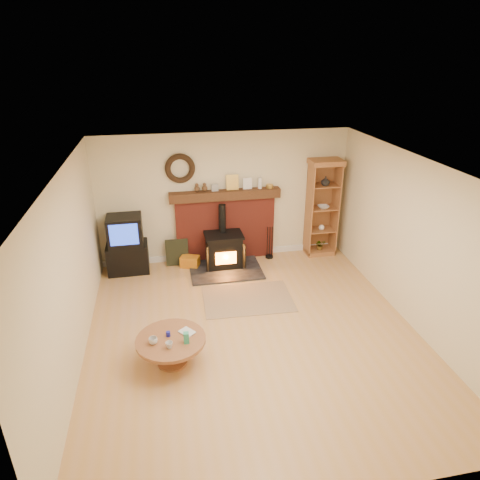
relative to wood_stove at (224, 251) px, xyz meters
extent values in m
plane|color=tan|center=(0.10, -2.27, -0.34)|extent=(5.50, 5.50, 0.00)
cube|color=beige|center=(0.10, 0.48, 0.96)|extent=(5.00, 0.02, 2.60)
cube|color=beige|center=(0.10, -5.02, 0.96)|extent=(5.00, 0.02, 2.60)
cube|color=beige|center=(-2.40, -2.27, 0.96)|extent=(0.02, 5.50, 2.60)
cube|color=beige|center=(2.60, -2.27, 0.96)|extent=(0.02, 5.50, 2.60)
cube|color=white|center=(0.10, -2.27, 2.26)|extent=(5.00, 5.50, 0.02)
cube|color=white|center=(0.10, 0.46, -0.28)|extent=(5.00, 0.04, 0.12)
torus|color=black|center=(-0.75, 0.42, 1.61)|extent=(0.57, 0.11, 0.57)
cube|color=maroon|center=(0.10, 0.40, 0.31)|extent=(2.00, 0.15, 1.30)
cube|color=#352010|center=(0.10, 0.37, 1.05)|extent=(2.20, 0.22, 0.18)
cube|color=#999999|center=(-0.10, 0.38, 1.21)|extent=(0.13, 0.05, 0.14)
cube|color=gold|center=(0.25, 0.40, 1.29)|extent=(0.24, 0.06, 0.30)
cube|color=white|center=(0.55, 0.40, 1.25)|extent=(0.18, 0.05, 0.22)
cylinder|color=white|center=(0.80, 0.38, 1.25)|extent=(0.08, 0.08, 0.22)
cylinder|color=gold|center=(1.00, 0.38, 1.18)|extent=(0.14, 0.14, 0.07)
cube|color=black|center=(0.00, -0.17, -0.32)|extent=(1.40, 1.00, 0.03)
cube|color=black|center=(0.00, 0.03, 0.01)|extent=(0.68, 0.48, 0.63)
cube|color=black|center=(0.00, 0.03, 0.34)|extent=(0.75, 0.53, 0.04)
cylinder|color=black|center=(0.00, 0.18, 0.64)|extent=(0.14, 0.14, 0.56)
cube|color=orange|center=(0.00, -0.22, -0.04)|extent=(0.41, 0.02, 0.25)
cube|color=black|center=(-0.31, -0.16, -0.02)|extent=(0.16, 0.22, 0.50)
cube|color=black|center=(0.31, -0.16, -0.02)|extent=(0.16, 0.22, 0.50)
cube|color=brown|center=(0.21, -1.29, -0.33)|extent=(1.58, 1.11, 0.01)
cube|color=black|center=(-1.87, 0.20, -0.05)|extent=(0.79, 0.55, 0.57)
cube|color=black|center=(-1.87, 0.20, 0.52)|extent=(0.65, 0.55, 0.57)
cube|color=blue|center=(-1.88, -0.08, 0.55)|extent=(0.52, 0.02, 0.41)
cube|color=#975E31|center=(2.10, 0.26, -0.29)|extent=(0.59, 0.43, 0.10)
cube|color=#975E31|center=(2.10, 0.46, 0.65)|extent=(0.59, 0.02, 1.88)
cube|color=#975E31|center=(1.81, 0.26, 0.65)|extent=(0.02, 0.43, 1.88)
cube|color=#975E31|center=(2.38, 0.26, 0.65)|extent=(0.02, 0.43, 1.88)
cube|color=#975E31|center=(2.10, 0.26, 1.64)|extent=(0.65, 0.47, 0.10)
cube|color=#975E31|center=(2.10, 0.26, 0.20)|extent=(0.55, 0.39, 0.02)
cube|color=#975E31|center=(2.10, 0.26, 0.68)|extent=(0.55, 0.39, 0.02)
cube|color=#975E31|center=(2.10, 0.26, 1.17)|extent=(0.55, 0.39, 0.02)
imported|color=white|center=(2.10, 0.21, 1.27)|extent=(0.18, 0.18, 0.18)
imported|color=white|center=(2.10, 0.21, 0.72)|extent=(0.23, 0.23, 0.06)
sphere|color=white|center=(2.10, 0.21, 0.27)|extent=(0.12, 0.12, 0.12)
imported|color=#35A07A|center=(2.10, 0.21, -0.13)|extent=(0.20, 0.18, 0.23)
cube|color=gold|center=(-0.68, 0.13, -0.23)|extent=(0.42, 0.35, 0.23)
cube|color=black|center=(-0.92, 0.28, -0.07)|extent=(0.45, 0.12, 0.54)
cylinder|color=black|center=(0.99, 0.23, -0.32)|extent=(0.16, 0.16, 0.04)
cylinder|color=black|center=(0.94, 0.23, 0.01)|extent=(0.02, 0.02, 0.70)
cylinder|color=black|center=(0.99, 0.23, 0.01)|extent=(0.02, 0.02, 0.70)
cylinder|color=black|center=(1.04, 0.23, 0.01)|extent=(0.02, 0.02, 0.70)
cylinder|color=brown|center=(-1.16, -2.72, -0.32)|extent=(0.42, 0.42, 0.03)
cylinder|color=brown|center=(-1.16, -2.72, -0.15)|extent=(0.15, 0.15, 0.33)
cylinder|color=brown|center=(-1.16, -2.72, 0.05)|extent=(0.96, 0.96, 0.05)
imported|color=white|center=(-1.40, -2.78, 0.12)|extent=(0.12, 0.12, 0.09)
imported|color=white|center=(-1.19, -2.91, 0.11)|extent=(0.10, 0.10, 0.09)
imported|color=#4C331E|center=(-1.00, -2.68, 0.08)|extent=(0.16, 0.21, 0.02)
cylinder|color=#171B94|center=(-1.19, -2.65, 0.11)|extent=(0.06, 0.06, 0.07)
cube|color=#35A07A|center=(-0.96, -2.85, 0.15)|extent=(0.07, 0.07, 0.16)
camera|label=1|loc=(-1.13, -7.57, 3.67)|focal=32.00mm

